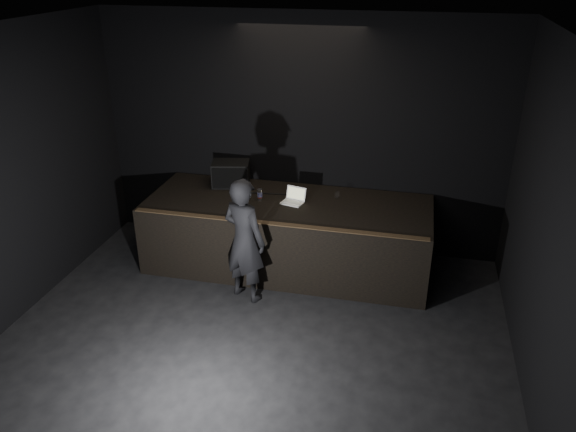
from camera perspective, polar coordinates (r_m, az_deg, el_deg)
The scene contains 11 objects.
ground at distance 6.22m, azimuth -6.05°, elevation -17.27°, with size 7.00×7.00×0.00m, color black.
room_walls at distance 5.08m, azimuth -7.07°, elevation -0.20°, with size 6.10×7.10×3.52m.
stage_riser at distance 8.10m, azimuth -0.03°, elevation -1.85°, with size 4.00×1.50×1.00m, color black.
riser_lip at distance 7.26m, azimuth -1.31°, elevation -0.78°, with size 3.92×0.10×0.01m, color brown.
stage_monitor at distance 8.47m, azimuth -5.83°, elevation 4.29°, with size 0.61×0.51×0.36m.
cable at distance 8.16m, azimuth -1.52°, elevation 2.28°, with size 0.02×0.02×0.85m, color black.
laptop at distance 7.88m, azimuth 0.60°, elevation 1.79°, with size 0.35×0.33×0.20m.
beer_can at distance 7.94m, azimuth -2.88°, elevation 2.17°, with size 0.07×0.07×0.17m.
plastic_cup at distance 8.05m, azimuth 5.03°, elevation 2.14°, with size 0.07×0.07×0.09m, color white.
wii_remote at distance 7.47m, azimuth -3.69°, elevation 0.03°, with size 0.04×0.16×0.03m, color white.
person at distance 7.22m, azimuth -4.45°, elevation -2.46°, with size 0.62×0.40×1.69m, color black.
Camera 1 is at (1.65, -4.29, 4.19)m, focal length 35.00 mm.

